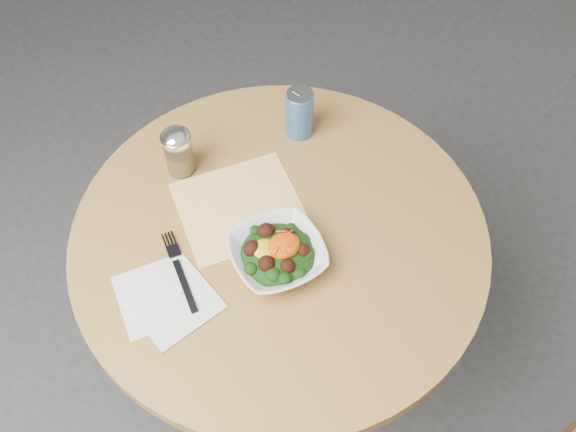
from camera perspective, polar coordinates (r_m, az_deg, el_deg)
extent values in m
plane|color=#2E2E30|center=(2.04, -0.54, -13.20)|extent=(6.00, 6.00, 0.00)
cylinder|color=black|center=(2.03, -0.55, -13.04)|extent=(0.52, 0.52, 0.03)
cylinder|color=black|center=(1.72, -0.63, -8.73)|extent=(0.10, 0.10, 0.71)
cylinder|color=#B27F40|center=(1.39, -0.77, -1.80)|extent=(0.90, 0.90, 0.04)
cube|color=orange|center=(1.42, -4.30, 0.79)|extent=(0.31, 0.29, 0.00)
cube|color=silver|center=(1.32, -11.50, -6.92)|extent=(0.18, 0.18, 0.00)
cube|color=silver|center=(1.31, -10.13, -7.51)|extent=(0.17, 0.17, 0.00)
imported|color=silver|center=(1.32, -0.95, -3.43)|extent=(0.22, 0.22, 0.05)
ellipsoid|color=black|center=(1.32, -0.95, -3.46)|extent=(0.16, 0.16, 0.05)
ellipsoid|color=gold|center=(1.30, -2.10, -2.95)|extent=(0.05, 0.05, 0.02)
ellipsoid|color=#DA4504|center=(1.30, -0.37, -2.65)|extent=(0.07, 0.06, 0.03)
cube|color=black|center=(1.32, -9.14, -6.17)|extent=(0.04, 0.13, 0.00)
cube|color=black|center=(1.37, -10.34, -2.59)|extent=(0.04, 0.07, 0.00)
cylinder|color=silver|center=(1.46, -9.66, 5.43)|extent=(0.06, 0.06, 0.10)
cylinder|color=#A1834B|center=(1.48, -9.55, 4.89)|extent=(0.05, 0.05, 0.05)
cylinder|color=silver|center=(1.42, -9.96, 6.83)|extent=(0.07, 0.07, 0.01)
ellipsoid|color=silver|center=(1.42, -9.99, 6.99)|extent=(0.06, 0.06, 0.03)
cylinder|color=navy|center=(1.52, 1.04, 9.10)|extent=(0.07, 0.07, 0.12)
cylinder|color=#B4B4BB|center=(1.47, 1.07, 10.80)|extent=(0.06, 0.06, 0.00)
cube|color=#B4B4BB|center=(1.47, 0.83, 11.01)|extent=(0.02, 0.02, 0.00)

